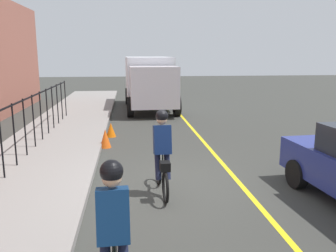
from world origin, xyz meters
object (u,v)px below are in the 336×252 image
at_px(cyclist_lead, 162,153).
at_px(traffic_cone_near, 105,138).
at_px(cyclist_follow, 114,239).
at_px(box_truck_background, 149,80).
at_px(traffic_cone_far, 111,130).

distance_m(cyclist_lead, traffic_cone_near, 4.32).
height_order(cyclist_follow, box_truck_background, box_truck_background).
bearing_deg(cyclist_follow, traffic_cone_far, 0.39).
relative_size(cyclist_lead, cyclist_follow, 1.00).
bearing_deg(cyclist_follow, traffic_cone_near, 1.80).
xyz_separation_m(traffic_cone_near, traffic_cone_far, (1.49, -0.11, -0.04)).
bearing_deg(cyclist_follow, box_truck_background, -7.49).
distance_m(cyclist_follow, traffic_cone_far, 8.96).
bearing_deg(traffic_cone_near, traffic_cone_far, -4.09).
bearing_deg(cyclist_lead, box_truck_background, -4.74).
height_order(cyclist_follow, traffic_cone_near, cyclist_follow).
bearing_deg(cyclist_follow, cyclist_lead, -16.94).
bearing_deg(traffic_cone_near, cyclist_follow, -175.62).
height_order(cyclist_lead, traffic_cone_far, cyclist_lead).
bearing_deg(cyclist_lead, traffic_cone_near, 17.14).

